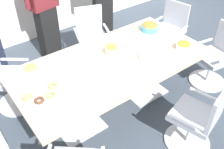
{
  "coord_description": "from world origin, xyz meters",
  "views": [
    {
      "loc": [
        -1.55,
        -2.05,
        2.59
      ],
      "look_at": [
        0.0,
        0.0,
        0.55
      ],
      "focal_mm": 41.91,
      "sensor_mm": 36.0,
      "label": 1
    }
  ],
  "objects_px": {
    "conference_table": "(112,70)",
    "office_chair_6": "(8,81)",
    "snack_bowl_cookies": "(31,70)",
    "snack_bowl_pretzels": "(150,27)",
    "donut_platter": "(41,92)",
    "office_chair_5": "(92,39)",
    "person_standing_1": "(43,2)",
    "snack_bowl_chips_orange": "(184,46)",
    "office_chair_4": "(169,33)",
    "snack_bowl_chips_yellow": "(112,49)",
    "office_chair_2": "(198,121)",
    "office_chair_3": "(215,59)",
    "napkin_pile": "(84,80)",
    "plate_stack": "(148,57)"
  },
  "relations": [
    {
      "from": "office_chair_6",
      "to": "snack_bowl_chips_yellow",
      "type": "distance_m",
      "value": 1.43
    },
    {
      "from": "snack_bowl_cookies",
      "to": "snack_bowl_chips_orange",
      "type": "distance_m",
      "value": 1.9
    },
    {
      "from": "office_chair_4",
      "to": "snack_bowl_chips_yellow",
      "type": "bearing_deg",
      "value": 91.18
    },
    {
      "from": "office_chair_5",
      "to": "snack_bowl_cookies",
      "type": "relative_size",
      "value": 5.2
    },
    {
      "from": "office_chair_3",
      "to": "office_chair_2",
      "type": "bearing_deg",
      "value": 127.5
    },
    {
      "from": "plate_stack",
      "to": "office_chair_2",
      "type": "bearing_deg",
      "value": -91.84
    },
    {
      "from": "office_chair_2",
      "to": "snack_bowl_pretzels",
      "type": "relative_size",
      "value": 3.55
    },
    {
      "from": "office_chair_4",
      "to": "snack_bowl_cookies",
      "type": "xyz_separation_m",
      "value": [
        -2.41,
        -0.09,
        0.4
      ]
    },
    {
      "from": "office_chair_2",
      "to": "person_standing_1",
      "type": "xyz_separation_m",
      "value": [
        -0.45,
        2.73,
        0.56
      ]
    },
    {
      "from": "person_standing_1",
      "to": "snack_bowl_cookies",
      "type": "height_order",
      "value": "person_standing_1"
    },
    {
      "from": "conference_table",
      "to": "office_chair_6",
      "type": "bearing_deg",
      "value": 140.98
    },
    {
      "from": "conference_table",
      "to": "snack_bowl_chips_yellow",
      "type": "distance_m",
      "value": 0.26
    },
    {
      "from": "office_chair_5",
      "to": "office_chair_2",
      "type": "bearing_deg",
      "value": 108.87
    },
    {
      "from": "office_chair_4",
      "to": "snack_bowl_pretzels",
      "type": "height_order",
      "value": "office_chair_4"
    },
    {
      "from": "office_chair_2",
      "to": "snack_bowl_cookies",
      "type": "relative_size",
      "value": 5.2
    },
    {
      "from": "office_chair_2",
      "to": "snack_bowl_cookies",
      "type": "height_order",
      "value": "office_chair_2"
    },
    {
      "from": "office_chair_3",
      "to": "person_standing_1",
      "type": "height_order",
      "value": "person_standing_1"
    },
    {
      "from": "office_chair_2",
      "to": "snack_bowl_chips_yellow",
      "type": "distance_m",
      "value": 1.32
    },
    {
      "from": "conference_table",
      "to": "napkin_pile",
      "type": "height_order",
      "value": "napkin_pile"
    },
    {
      "from": "conference_table",
      "to": "snack_bowl_cookies",
      "type": "bearing_deg",
      "value": 157.02
    },
    {
      "from": "conference_table",
      "to": "office_chair_5",
      "type": "bearing_deg",
      "value": 69.64
    },
    {
      "from": "snack_bowl_chips_yellow",
      "to": "plate_stack",
      "type": "height_order",
      "value": "snack_bowl_chips_yellow"
    },
    {
      "from": "office_chair_3",
      "to": "donut_platter",
      "type": "xyz_separation_m",
      "value": [
        -2.46,
        0.47,
        0.36
      ]
    },
    {
      "from": "donut_platter",
      "to": "office_chair_5",
      "type": "bearing_deg",
      "value": 38.88
    },
    {
      "from": "conference_table",
      "to": "snack_bowl_cookies",
      "type": "height_order",
      "value": "snack_bowl_cookies"
    },
    {
      "from": "office_chair_4",
      "to": "napkin_pile",
      "type": "bearing_deg",
      "value": 95.06
    },
    {
      "from": "person_standing_1",
      "to": "napkin_pile",
      "type": "xyz_separation_m",
      "value": [
        -0.4,
        -1.77,
        -0.19
      ]
    },
    {
      "from": "napkin_pile",
      "to": "person_standing_1",
      "type": "bearing_deg",
      "value": 77.33
    },
    {
      "from": "office_chair_3",
      "to": "office_chair_4",
      "type": "relative_size",
      "value": 1.0
    },
    {
      "from": "office_chair_4",
      "to": "plate_stack",
      "type": "height_order",
      "value": "office_chair_4"
    },
    {
      "from": "person_standing_1",
      "to": "snack_bowl_chips_orange",
      "type": "bearing_deg",
      "value": 105.25
    },
    {
      "from": "office_chair_3",
      "to": "conference_table",
      "type": "bearing_deg",
      "value": 82.95
    },
    {
      "from": "snack_bowl_pretzels",
      "to": "napkin_pile",
      "type": "height_order",
      "value": "snack_bowl_pretzels"
    },
    {
      "from": "office_chair_5",
      "to": "snack_bowl_chips_yellow",
      "type": "bearing_deg",
      "value": 92.4
    },
    {
      "from": "conference_table",
      "to": "office_chair_3",
      "type": "distance_m",
      "value": 1.62
    },
    {
      "from": "office_chair_2",
      "to": "napkin_pile",
      "type": "relative_size",
      "value": 5.38
    },
    {
      "from": "snack_bowl_cookies",
      "to": "snack_bowl_pretzels",
      "type": "height_order",
      "value": "snack_bowl_pretzels"
    },
    {
      "from": "office_chair_3",
      "to": "napkin_pile",
      "type": "relative_size",
      "value": 5.38
    },
    {
      "from": "snack_bowl_cookies",
      "to": "napkin_pile",
      "type": "height_order",
      "value": "snack_bowl_cookies"
    },
    {
      "from": "office_chair_3",
      "to": "plate_stack",
      "type": "distance_m",
      "value": 1.22
    },
    {
      "from": "office_chair_5",
      "to": "office_chair_4",
      "type": "bearing_deg",
      "value": 171.48
    },
    {
      "from": "donut_platter",
      "to": "napkin_pile",
      "type": "xyz_separation_m",
      "value": [
        0.45,
        -0.12,
        0.01
      ]
    },
    {
      "from": "office_chair_3",
      "to": "snack_bowl_chips_yellow",
      "type": "distance_m",
      "value": 1.6
    },
    {
      "from": "office_chair_2",
      "to": "snack_bowl_pretzels",
      "type": "xyz_separation_m",
      "value": [
        0.53,
        1.37,
        0.4
      ]
    },
    {
      "from": "conference_table",
      "to": "plate_stack",
      "type": "bearing_deg",
      "value": -28.02
    },
    {
      "from": "office_chair_2",
      "to": "donut_platter",
      "type": "relative_size",
      "value": 2.33
    },
    {
      "from": "snack_bowl_pretzels",
      "to": "napkin_pile",
      "type": "distance_m",
      "value": 1.43
    },
    {
      "from": "napkin_pile",
      "to": "donut_platter",
      "type": "bearing_deg",
      "value": 165.31
    },
    {
      "from": "snack_bowl_pretzels",
      "to": "plate_stack",
      "type": "bearing_deg",
      "value": -135.02
    },
    {
      "from": "snack_bowl_cookies",
      "to": "snack_bowl_pretzels",
      "type": "distance_m",
      "value": 1.76
    }
  ]
}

